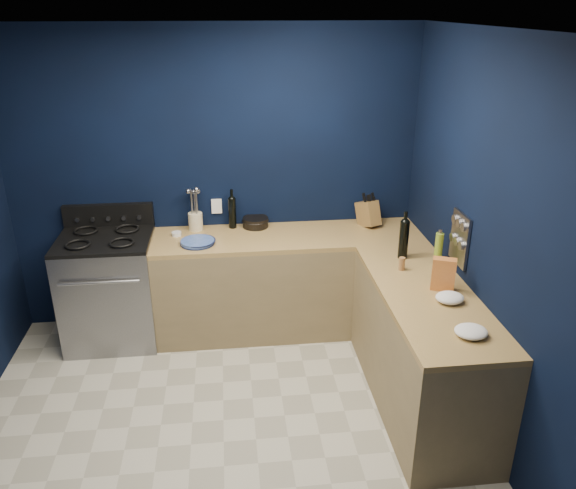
{
  "coord_description": "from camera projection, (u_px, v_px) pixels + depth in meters",
  "views": [
    {
      "loc": [
        0.1,
        -3.01,
        2.73
      ],
      "look_at": [
        0.55,
        1.0,
        1.0
      ],
      "focal_mm": 35.3,
      "sensor_mm": 36.0,
      "label": 1
    }
  ],
  "objects": [
    {
      "name": "utensil_crock",
      "position": [
        196.0,
        221.0,
        4.92
      ],
      "size": [
        0.15,
        0.15,
        0.15
      ],
      "primitive_type": "cylinder",
      "rotation": [
        0.0,
        0.0,
        -0.22
      ],
      "color": "beige",
      "rests_on": "top_back"
    },
    {
      "name": "ceiling",
      "position": [
        200.0,
        29.0,
        2.79
      ],
      "size": [
        3.5,
        3.5,
        0.02
      ],
      "primitive_type": "cube",
      "color": "silver",
      "rests_on": "ground"
    },
    {
      "name": "oven_door",
      "position": [
        104.0,
        310.0,
        4.56
      ],
      "size": [
        0.59,
        0.02,
        0.42
      ],
      "primitive_type": "cube",
      "color": "black",
      "rests_on": "gas_range"
    },
    {
      "name": "gas_range",
      "position": [
        111.0,
        291.0,
        4.84
      ],
      "size": [
        0.76,
        0.66,
        0.92
      ],
      "primitive_type": "cube",
      "color": "gray",
      "rests_on": "floor"
    },
    {
      "name": "wine_bottle_back",
      "position": [
        232.0,
        213.0,
        4.95
      ],
      "size": [
        0.08,
        0.08,
        0.27
      ],
      "primitive_type": "cylinder",
      "rotation": [
        0.0,
        0.0,
        0.28
      ],
      "color": "black",
      "rests_on": "top_back"
    },
    {
      "name": "floor",
      "position": [
        224.0,
        443.0,
        3.82
      ],
      "size": [
        3.5,
        3.5,
        0.02
      ],
      "primitive_type": "cube",
      "color": "#B5B09E",
      "rests_on": "ground"
    },
    {
      "name": "backguard",
      "position": [
        109.0,
        215.0,
        4.88
      ],
      "size": [
        0.76,
        0.06,
        0.2
      ],
      "primitive_type": "cube",
      "color": "black",
      "rests_on": "gas_range"
    },
    {
      "name": "crouton_bag",
      "position": [
        443.0,
        274.0,
        3.88
      ],
      "size": [
        0.17,
        0.13,
        0.23
      ],
      "primitive_type": "cube",
      "rotation": [
        0.0,
        0.0,
        -0.39
      ],
      "color": "#A64322",
      "rests_on": "top_right"
    },
    {
      "name": "wall_right",
      "position": [
        501.0,
        255.0,
        3.49
      ],
      "size": [
        0.02,
        3.5,
        2.6
      ],
      "primitive_type": "cube",
      "color": "black",
      "rests_on": "ground"
    },
    {
      "name": "towel_end",
      "position": [
        471.0,
        331.0,
        3.36
      ],
      "size": [
        0.21,
        0.19,
        0.06
      ],
      "primitive_type": "ellipsoid",
      "rotation": [
        0.0,
        0.0,
        0.06
      ],
      "color": "white",
      "rests_on": "top_right"
    },
    {
      "name": "lemon_basket",
      "position": [
        256.0,
        222.0,
        5.0
      ],
      "size": [
        0.28,
        0.28,
        0.09
      ],
      "primitive_type": "cylinder",
      "rotation": [
        0.0,
        0.0,
        -0.28
      ],
      "color": "black",
      "rests_on": "top_back"
    },
    {
      "name": "plate_stack",
      "position": [
        197.0,
        242.0,
        4.65
      ],
      "size": [
        0.32,
        0.32,
        0.03
      ],
      "primitive_type": "cylinder",
      "rotation": [
        0.0,
        0.0,
        -0.19
      ],
      "color": "#305A95",
      "rests_on": "top_back"
    },
    {
      "name": "oil_bottle",
      "position": [
        438.0,
        250.0,
        4.23
      ],
      "size": [
        0.07,
        0.07,
        0.26
      ],
      "primitive_type": "cylinder",
      "rotation": [
        0.0,
        0.0,
        -0.17
      ],
      "color": "olive",
      "rests_on": "top_right"
    },
    {
      "name": "cab_back",
      "position": [
        288.0,
        284.0,
        5.02
      ],
      "size": [
        2.3,
        0.63,
        0.86
      ],
      "primitive_type": "cube",
      "color": "olive",
      "rests_on": "floor"
    },
    {
      "name": "spice_jar_far",
      "position": [
        441.0,
        275.0,
        4.04
      ],
      "size": [
        0.04,
        0.04,
        0.08
      ],
      "primitive_type": "cylinder",
      "rotation": [
        0.0,
        0.0,
        -0.03
      ],
      "color": "olive",
      "rests_on": "top_right"
    },
    {
      "name": "spice_jar_near",
      "position": [
        402.0,
        264.0,
        4.19
      ],
      "size": [
        0.05,
        0.05,
        0.1
      ],
      "primitive_type": "cylinder",
      "rotation": [
        0.0,
        0.0,
        0.16
      ],
      "color": "olive",
      "rests_on": "top_right"
    },
    {
      "name": "ramekin",
      "position": [
        177.0,
        234.0,
        4.82
      ],
      "size": [
        0.11,
        0.11,
        0.03
      ],
      "primitive_type": "cylinder",
      "rotation": [
        0.0,
        0.0,
        -0.4
      ],
      "color": "white",
      "rests_on": "top_back"
    },
    {
      "name": "top_back",
      "position": [
        288.0,
        237.0,
        4.85
      ],
      "size": [
        2.3,
        0.63,
        0.04
      ],
      "primitive_type": "cube",
      "color": "brown",
      "rests_on": "cab_back"
    },
    {
      "name": "wall_outlet",
      "position": [
        217.0,
        206.0,
        4.98
      ],
      "size": [
        0.09,
        0.02,
        0.13
      ],
      "primitive_type": "cube",
      "color": "white",
      "rests_on": "wall_back"
    },
    {
      "name": "wine_bottle_right",
      "position": [
        404.0,
        240.0,
        4.35
      ],
      "size": [
        0.09,
        0.09,
        0.3
      ],
      "primitive_type": "cylinder",
      "rotation": [
        0.0,
        0.0,
        -0.2
      ],
      "color": "black",
      "rests_on": "top_right"
    },
    {
      "name": "towel_front",
      "position": [
        450.0,
        298.0,
        3.74
      ],
      "size": [
        0.24,
        0.22,
        0.07
      ],
      "primitive_type": "ellipsoid",
      "rotation": [
        0.0,
        0.0,
        0.38
      ],
      "color": "white",
      "rests_on": "top_right"
    },
    {
      "name": "spice_panel",
      "position": [
        460.0,
        239.0,
        4.04
      ],
      "size": [
        0.02,
        0.28,
        0.38
      ],
      "primitive_type": "cube",
      "color": "gray",
      "rests_on": "wall_right"
    },
    {
      "name": "cooktop",
      "position": [
        104.0,
        240.0,
        4.65
      ],
      "size": [
        0.76,
        0.66,
        0.03
      ],
      "primitive_type": "cube",
      "color": "black",
      "rests_on": "gas_range"
    },
    {
      "name": "top_right",
      "position": [
        428.0,
        296.0,
        3.88
      ],
      "size": [
        0.63,
        1.67,
        0.04
      ],
      "primitive_type": "cube",
      "color": "brown",
      "rests_on": "cab_right"
    },
    {
      "name": "wall_back",
      "position": [
        215.0,
        181.0,
        4.91
      ],
      "size": [
        3.5,
        0.02,
        2.6
      ],
      "primitive_type": "cube",
      "color": "black",
      "rests_on": "ground"
    },
    {
      "name": "cab_right",
      "position": [
        422.0,
        351.0,
        4.06
      ],
      "size": [
        0.63,
        1.67,
        0.86
      ],
      "primitive_type": "cube",
      "color": "olive",
      "rests_on": "floor"
    },
    {
      "name": "knife_block",
      "position": [
        368.0,
        214.0,
        5.01
      ],
      "size": [
        0.21,
        0.28,
        0.27
      ],
      "primitive_type": "cube",
      "rotation": [
        -0.31,
        0.0,
        0.42
      ],
      "color": "brown",
      "rests_on": "top_back"
    }
  ]
}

